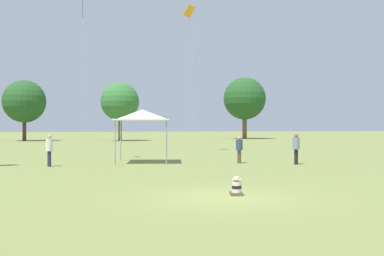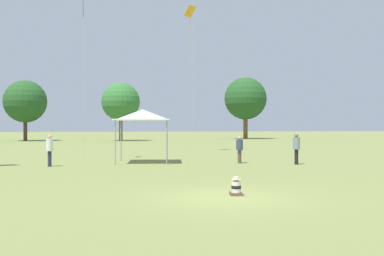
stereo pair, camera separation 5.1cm
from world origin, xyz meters
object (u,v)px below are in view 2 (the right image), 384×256
Objects in this scene: distant_tree_2 at (25,102)px; distant_tree_3 at (245,99)px; person_standing_1 at (50,148)px; kite_0 at (190,16)px; seated_toddler at (236,188)px; canopy_tent at (143,115)px; distant_tree_0 at (121,102)px; person_standing_2 at (296,146)px; person_standing_0 at (240,147)px.

distant_tree_2 is 34.51m from distant_tree_3.
kite_0 reaches higher than person_standing_1.
distant_tree_2 is (-16.08, 54.10, 5.42)m from seated_toddler.
kite_0 reaches higher than canopy_tent.
kite_0 is (9.75, 11.97, 10.35)m from person_standing_1.
person_standing_1 is 18.59m from kite_0.
person_standing_2 is at bearing -77.87° from distant_tree_0.
distant_tree_0 is 21.68m from distant_tree_3.
canopy_tent is 43.48m from distant_tree_2.
kite_0 is (2.62, 23.38, 11.12)m from seated_toddler.
seated_toddler is 56.70m from distant_tree_2.
person_standing_2 is (13.57, -1.14, 0.02)m from person_standing_1.
distant_tree_2 is at bearing 113.54° from seated_toddler.
canopy_tent reaches higher than person_standing_2.
kite_0 is at bearing -79.78° from distant_tree_0.
distant_tree_0 is at bearing 48.04° from person_standing_1.
distant_tree_3 reaches higher than person_standing_2.
canopy_tent is at bearing 105.90° from seated_toddler.
person_standing_2 is 0.49× the size of canopy_tent.
person_standing_2 is 49.50m from distant_tree_2.
person_standing_0 is (3.50, 11.63, 0.68)m from seated_toddler.
person_standing_1 is 0.20× the size of distant_tree_2.
person_standing_2 is at bearing -18.15° from canopy_tent.
seated_toddler is 0.06× the size of distant_tree_3.
kite_0 reaches higher than person_standing_2.
kite_0 reaches higher than distant_tree_3.
canopy_tent is at bearing -89.27° from distant_tree_0.
person_standing_2 is 0.17× the size of distant_tree_3.
person_standing_2 reaches higher than person_standing_0.
distant_tree_2 is at bearing 171.32° from distant_tree_0.
distant_tree_3 is at bearing 7.18° from distant_tree_2.
canopy_tent is at bearing -71.32° from person_standing_2.
person_standing_2 is at bearing 64.91° from seated_toddler.
canopy_tent is (-2.05, 13.05, 2.57)m from seated_toddler.
person_standing_2 is 0.20× the size of distant_tree_2.
kite_0 is at bearing -113.90° from distant_tree_3.
person_standing_0 is 15.75m from kite_0.
canopy_tent is at bearing -71.13° from distant_tree_2.
canopy_tent reaches higher than person_standing_1.
distant_tree_0 is at bearing 99.78° from seated_toddler.
seated_toddler is 0.17× the size of canopy_tent.
kite_0 is (-3.82, 13.12, 10.33)m from person_standing_2.
person_standing_2 is 17.13m from kite_0.
kite_0 is 1.44× the size of distant_tree_0.
seated_toddler is at bearing -107.25° from distant_tree_3.
person_standing_1 is 13.62m from person_standing_2.
distant_tree_0 is at bearing -79.14° from kite_0.
kite_0 is 29.67m from distant_tree_0.
distant_tree_0 is (4.59, 40.62, 4.64)m from person_standing_1.
person_standing_1 is at bearing -118.27° from distant_tree_3.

